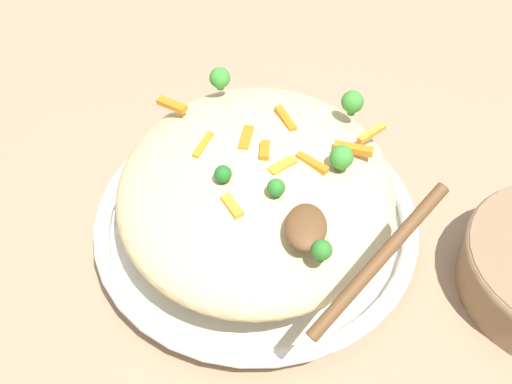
% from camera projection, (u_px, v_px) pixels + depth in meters
% --- Properties ---
extents(ground_plane, '(2.40, 2.40, 0.00)m').
position_uv_depth(ground_plane, '(256.00, 236.00, 0.77)').
color(ground_plane, '#9E7F60').
extents(serving_bowl, '(0.37, 0.37, 0.04)m').
position_uv_depth(serving_bowl, '(256.00, 224.00, 0.75)').
color(serving_bowl, white).
rests_on(serving_bowl, ground_plane).
extents(pasta_mound, '(0.33, 0.30, 0.09)m').
position_uv_depth(pasta_mound, '(256.00, 189.00, 0.71)').
color(pasta_mound, '#DBC689').
rests_on(pasta_mound, serving_bowl).
extents(carrot_piece_0, '(0.03, 0.03, 0.01)m').
position_uv_depth(carrot_piece_0, '(232.00, 206.00, 0.63)').
color(carrot_piece_0, orange).
rests_on(carrot_piece_0, pasta_mound).
extents(carrot_piece_1, '(0.03, 0.01, 0.01)m').
position_uv_depth(carrot_piece_1, '(265.00, 151.00, 0.68)').
color(carrot_piece_1, orange).
rests_on(carrot_piece_1, pasta_mound).
extents(carrot_piece_2, '(0.03, 0.03, 0.01)m').
position_uv_depth(carrot_piece_2, '(282.00, 166.00, 0.66)').
color(carrot_piece_2, orange).
rests_on(carrot_piece_2, pasta_mound).
extents(carrot_piece_3, '(0.03, 0.04, 0.01)m').
position_uv_depth(carrot_piece_3, '(172.00, 105.00, 0.74)').
color(carrot_piece_3, orange).
rests_on(carrot_piece_3, pasta_mound).
extents(carrot_piece_4, '(0.03, 0.03, 0.01)m').
position_uv_depth(carrot_piece_4, '(372.00, 133.00, 0.70)').
color(carrot_piece_4, orange).
rests_on(carrot_piece_4, pasta_mound).
extents(carrot_piece_5, '(0.04, 0.02, 0.01)m').
position_uv_depth(carrot_piece_5, '(203.00, 145.00, 0.69)').
color(carrot_piece_5, orange).
rests_on(carrot_piece_5, pasta_mound).
extents(carrot_piece_6, '(0.04, 0.01, 0.01)m').
position_uv_depth(carrot_piece_6, '(246.00, 138.00, 0.69)').
color(carrot_piece_6, orange).
rests_on(carrot_piece_6, pasta_mound).
extents(carrot_piece_7, '(0.02, 0.04, 0.01)m').
position_uv_depth(carrot_piece_7, '(353.00, 149.00, 0.69)').
color(carrot_piece_7, orange).
rests_on(carrot_piece_7, pasta_mound).
extents(carrot_piece_8, '(0.03, 0.04, 0.01)m').
position_uv_depth(carrot_piece_8, '(312.00, 166.00, 0.67)').
color(carrot_piece_8, orange).
rests_on(carrot_piece_8, pasta_mound).
extents(carrot_piece_9, '(0.04, 0.03, 0.01)m').
position_uv_depth(carrot_piece_9, '(286.00, 119.00, 0.72)').
color(carrot_piece_9, orange).
rests_on(carrot_piece_9, pasta_mound).
extents(broccoli_floret_0, '(0.02, 0.02, 0.03)m').
position_uv_depth(broccoli_floret_0, '(322.00, 250.00, 0.58)').
color(broccoli_floret_0, '#296820').
rests_on(broccoli_floret_0, pasta_mound).
extents(broccoli_floret_1, '(0.02, 0.02, 0.02)m').
position_uv_depth(broccoli_floret_1, '(276.00, 188.00, 0.63)').
color(broccoli_floret_1, '#296820').
rests_on(broccoli_floret_1, pasta_mound).
extents(broccoli_floret_2, '(0.03, 0.03, 0.03)m').
position_uv_depth(broccoli_floret_2, '(352.00, 102.00, 0.72)').
color(broccoli_floret_2, '#377928').
rests_on(broccoli_floret_2, pasta_mound).
extents(broccoli_floret_3, '(0.02, 0.02, 0.03)m').
position_uv_depth(broccoli_floret_3, '(220.00, 78.00, 0.75)').
color(broccoli_floret_3, '#377928').
rests_on(broccoli_floret_3, pasta_mound).
extents(broccoli_floret_4, '(0.02, 0.02, 0.02)m').
position_uv_depth(broccoli_floret_4, '(223.00, 174.00, 0.65)').
color(broccoli_floret_4, '#205B1C').
rests_on(broccoli_floret_4, pasta_mound).
extents(broccoli_floret_5, '(0.03, 0.03, 0.03)m').
position_uv_depth(broccoli_floret_5, '(341.00, 155.00, 0.66)').
color(broccoli_floret_5, '#377928').
rests_on(broccoli_floret_5, pasta_mound).
extents(serving_spoon, '(0.15, 0.14, 0.07)m').
position_uv_depth(serving_spoon, '(332.00, 239.00, 0.58)').
color(serving_spoon, brown).
rests_on(serving_spoon, pasta_mound).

